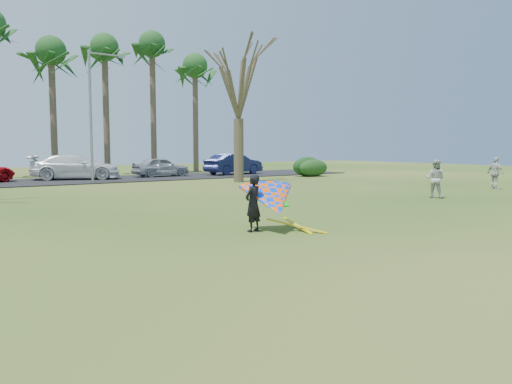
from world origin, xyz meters
TOP-DOWN VIEW (x-y plane):
  - ground at (0.00, 0.00)m, footprint 100.00×100.00m
  - parking_strip at (0.00, 25.00)m, footprint 46.00×7.00m
  - palm_6 at (2.00, 31.00)m, footprint 4.84×4.84m
  - palm_7 at (6.00, 31.00)m, footprint 4.84×4.84m
  - palm_8 at (10.00, 31.00)m, footprint 4.84×4.84m
  - palm_9 at (14.00, 31.00)m, footprint 4.84×4.84m
  - bare_tree_right at (10.00, 18.00)m, footprint 6.27×6.27m
  - streetlight at (2.16, 22.00)m, footprint 2.28×0.18m
  - hedge_near at (17.78, 19.62)m, footprint 2.59×1.17m
  - hedge_far at (17.69, 20.21)m, footprint 2.63×1.24m
  - car_3 at (2.06, 25.79)m, footprint 6.15×4.36m
  - car_4 at (8.09, 25.49)m, footprint 4.16×1.73m
  - car_5 at (13.99, 24.78)m, footprint 5.15×2.58m
  - pedestrian_a at (11.70, 4.87)m, footprint 0.88×0.99m
  - pedestrian_b at (18.18, 5.75)m, footprint 0.64×1.07m
  - kite_flyer at (0.59, 2.15)m, footprint 2.13×2.39m

SIDE VIEW (x-z plane):
  - ground at x=0.00m, z-range 0.00..0.00m
  - parking_strip at x=0.00m, z-range 0.00..0.06m
  - hedge_near at x=17.78m, z-range 0.00..1.29m
  - hedge_far at x=17.69m, z-range 0.00..1.46m
  - car_4 at x=8.09m, z-range 0.06..1.47m
  - kite_flyer at x=0.59m, z-range -0.17..1.85m
  - pedestrian_a at x=11.70m, z-range 0.00..1.70m
  - pedestrian_b at x=18.18m, z-range 0.00..1.71m
  - car_5 at x=13.99m, z-range 0.06..1.68m
  - car_3 at x=2.06m, z-range 0.06..1.71m
  - streetlight at x=2.16m, z-range 0.46..8.46m
  - bare_tree_right at x=10.00m, z-range 1.96..11.17m
  - palm_6 at x=2.00m, z-range 3.75..14.59m
  - palm_9 at x=14.00m, z-range 3.75..14.59m
  - palm_7 at x=6.00m, z-range 4.08..15.62m
  - palm_8 at x=10.00m, z-range 4.40..16.64m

